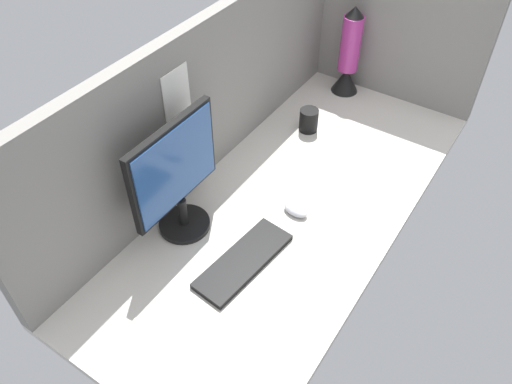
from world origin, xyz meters
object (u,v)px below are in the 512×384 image
at_px(keyboard, 244,261).
at_px(mouse, 296,210).
at_px(monitor, 176,176).
at_px(mug_black_travel, 309,120).
at_px(lava_lamp, 349,57).

xyz_separation_m(keyboard, mouse, (0.29, -0.03, 0.01)).
height_order(monitor, mug_black_travel, monitor).
bearing_deg(mouse, lava_lamp, 21.18).
bearing_deg(mug_black_travel, lava_lamp, 1.15).
bearing_deg(keyboard, mouse, 0.44).
distance_m(monitor, lava_lamp, 1.10).
distance_m(mouse, mug_black_travel, 0.51).
xyz_separation_m(mouse, mug_black_travel, (0.46, 0.21, 0.03)).
relative_size(mouse, lava_lamp, 0.23).
relative_size(monitor, lava_lamp, 1.05).
bearing_deg(mouse, keyboard, -178.91).
xyz_separation_m(monitor, lava_lamp, (1.10, -0.09, -0.06)).
xyz_separation_m(keyboard, lava_lamp, (1.12, 0.19, 0.16)).
height_order(mouse, lava_lamp, lava_lamp).
relative_size(keyboard, mouse, 3.85).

